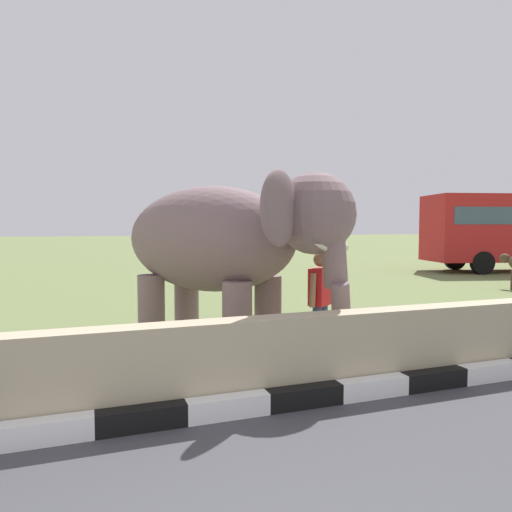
# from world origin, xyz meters

# --- Properties ---
(striped_curb) EXTENTS (16.20, 0.20, 0.24)m
(striped_curb) POSITION_xyz_m (-0.35, 3.34, 0.12)
(striped_curb) COLOR white
(striped_curb) RESTS_ON ground_plane
(barrier_parapet) EXTENTS (28.00, 0.36, 1.00)m
(barrier_parapet) POSITION_xyz_m (2.00, 3.64, 0.50)
(barrier_parapet) COLOR tan
(barrier_parapet) RESTS_ON ground_plane
(elephant) EXTENTS (3.72, 3.91, 2.82)m
(elephant) POSITION_xyz_m (1.69, 5.74, 1.82)
(elephant) COLOR slate
(elephant) RESTS_ON ground_plane
(person_handler) EXTENTS (0.59, 0.47, 1.66)m
(person_handler) POSITION_xyz_m (3.05, 5.18, 0.93)
(person_handler) COLOR navy
(person_handler) RESTS_ON ground_plane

